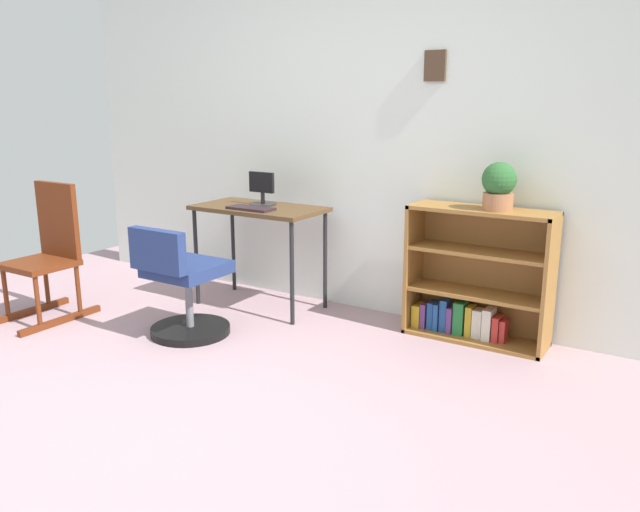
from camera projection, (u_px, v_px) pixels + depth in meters
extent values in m
plane|color=#A5868E|center=(146.00, 425.00, 3.04)|extent=(6.24, 6.24, 0.00)
cube|color=silver|center=(363.00, 144.00, 4.52)|extent=(5.20, 0.10, 2.40)
cube|color=#453122|center=(435.00, 66.00, 4.07)|extent=(0.14, 0.02, 0.19)
cube|color=#513920|center=(259.00, 208.00, 4.62)|extent=(0.95, 0.51, 0.03)
cylinder|color=black|center=(196.00, 257.00, 4.76)|extent=(0.03, 0.03, 0.72)
cylinder|color=black|center=(292.00, 274.00, 4.31)|extent=(0.03, 0.03, 0.72)
cylinder|color=black|center=(233.00, 246.00, 5.11)|extent=(0.03, 0.03, 0.72)
cylinder|color=black|center=(325.00, 260.00, 4.67)|extent=(0.03, 0.03, 0.72)
cylinder|color=#262628|center=(263.00, 204.00, 4.68)|extent=(0.20, 0.20, 0.01)
cylinder|color=#262628|center=(263.00, 198.00, 4.67)|extent=(0.03, 0.03, 0.08)
cube|color=black|center=(262.00, 182.00, 4.63)|extent=(0.21, 0.02, 0.15)
cube|color=#2C1D23|center=(251.00, 208.00, 4.49)|extent=(0.34, 0.15, 0.02)
cylinder|color=black|center=(191.00, 330.00, 4.22)|extent=(0.52, 0.52, 0.05)
cylinder|color=slate|center=(189.00, 301.00, 4.17)|extent=(0.05, 0.05, 0.35)
cube|color=navy|center=(187.00, 269.00, 4.12)|extent=(0.44, 0.44, 0.08)
cube|color=navy|center=(157.00, 251.00, 3.88)|extent=(0.42, 0.07, 0.26)
cube|color=#602810|center=(29.00, 311.00, 4.60)|extent=(0.04, 0.64, 0.04)
cube|color=#602810|center=(61.00, 320.00, 4.41)|extent=(0.04, 0.64, 0.04)
cylinder|color=#602810|center=(5.00, 292.00, 4.42)|extent=(0.03, 0.03, 0.34)
cylinder|color=#602810|center=(38.00, 300.00, 4.23)|extent=(0.03, 0.03, 0.34)
cylinder|color=#602810|center=(46.00, 281.00, 4.68)|extent=(0.03, 0.03, 0.34)
cylinder|color=#602810|center=(78.00, 288.00, 4.50)|extent=(0.03, 0.03, 0.34)
cube|color=#602810|center=(39.00, 264.00, 4.41)|extent=(0.42, 0.40, 0.04)
cube|color=#602810|center=(58.00, 220.00, 4.49)|extent=(0.40, 0.04, 0.53)
cube|color=olive|center=(414.00, 266.00, 4.25)|extent=(0.02, 0.30, 0.86)
cube|color=olive|center=(550.00, 286.00, 3.80)|extent=(0.02, 0.30, 0.86)
cube|color=olive|center=(482.00, 210.00, 3.93)|extent=(0.90, 0.30, 0.02)
cube|color=olive|center=(474.00, 337.00, 4.13)|extent=(0.90, 0.30, 0.02)
cube|color=olive|center=(485.00, 271.00, 4.14)|extent=(0.90, 0.02, 0.86)
cube|color=olive|center=(477.00, 294.00, 4.05)|extent=(0.85, 0.28, 0.02)
cube|color=olive|center=(480.00, 252.00, 3.99)|extent=(0.85, 0.28, 0.02)
cube|color=#B79323|center=(419.00, 315.00, 4.30)|extent=(0.06, 0.13, 0.15)
cube|color=#593372|center=(426.00, 315.00, 4.27)|extent=(0.03, 0.12, 0.17)
cube|color=#1E478C|center=(432.00, 315.00, 4.24)|extent=(0.04, 0.10, 0.18)
cube|color=#1E478C|center=(438.00, 316.00, 4.22)|extent=(0.03, 0.12, 0.18)
cube|color=#1E478C|center=(445.00, 315.00, 4.19)|extent=(0.05, 0.10, 0.21)
cube|color=#593372|center=(452.00, 319.00, 4.17)|extent=(0.03, 0.13, 0.17)
cube|color=#237238|center=(460.00, 318.00, 4.14)|extent=(0.07, 0.11, 0.21)
cube|color=#B79323|center=(470.00, 321.00, 4.11)|extent=(0.04, 0.10, 0.20)
cube|color=beige|center=(478.00, 323.00, 4.08)|extent=(0.06, 0.09, 0.19)
cube|color=beige|center=(489.00, 324.00, 4.04)|extent=(0.06, 0.13, 0.20)
cube|color=#B22D28|center=(497.00, 328.00, 4.02)|extent=(0.04, 0.11, 0.16)
cube|color=#B22D28|center=(504.00, 331.00, 4.00)|extent=(0.03, 0.09, 0.14)
cylinder|color=#9E6642|center=(498.00, 202.00, 3.84)|extent=(0.18, 0.18, 0.11)
sphere|color=#295B2A|center=(499.00, 179.00, 3.81)|extent=(0.21, 0.21, 0.21)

